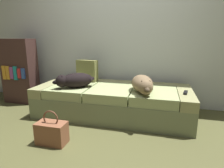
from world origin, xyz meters
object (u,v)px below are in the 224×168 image
Objects in this scene: dog_tan at (143,84)px; handbag at (52,133)px; couch at (113,101)px; dog_dark at (75,80)px; bookshelf at (20,71)px; tv_remote at (186,93)px; throw_pillow at (87,71)px.

handbag is (-0.88, -0.76, -0.41)m from dog_tan.
couch is 5.78× the size of handbag.
couch is at bearing 19.84° from dog_dark.
bookshelf is at bearing 170.62° from dog_tan.
handbag is (0.07, -0.76, -0.41)m from dog_dark.
dog_tan reaches higher than dog_dark.
bookshelf is (-2.16, 0.36, 0.01)m from dog_tan.
couch is at bearing -175.33° from tv_remote.
dog_tan is 2.18m from bookshelf.
dog_dark is 0.44m from throw_pillow.
dog_tan reaches higher than handbag.
dog_dark is at bearing -166.21° from tv_remote.
dog_tan is at bearing 40.67° from handbag.
tv_remote is at bearing -6.03° from couch.
bookshelf reaches higher than handbag.
couch is 1.99× the size of bookshelf.
throw_pillow is (-1.47, 0.36, 0.16)m from tv_remote.
tv_remote is 0.14× the size of bookshelf.
bookshelf reaches higher than couch.
dog_dark is at bearing 95.20° from handbag.
dog_dark is 1.44× the size of handbag.
handbag is (0.05, -1.19, -0.47)m from throw_pillow.
throw_pillow is at bearing 3.67° from bookshelf.
couch is 0.68m from throw_pillow.
handbag is 0.34× the size of bookshelf.
tv_remote is 1.68m from handbag.
bookshelf is (-1.22, -0.08, -0.05)m from throw_pillow.
couch is at bearing -5.80° from bookshelf.
bookshelf is at bearing 174.20° from couch.
handbag is at bearing -41.24° from bookshelf.
throw_pillow reaches higher than handbag.
dog_tan is at bearing -9.38° from bookshelf.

